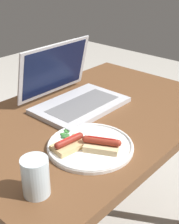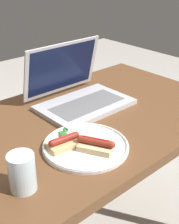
# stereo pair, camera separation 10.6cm
# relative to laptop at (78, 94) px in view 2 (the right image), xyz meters

# --- Properties ---
(desk) EXTENTS (1.05, 0.69, 0.75)m
(desk) POSITION_rel_laptop_xyz_m (-0.02, -0.11, -0.14)
(desk) COLOR brown
(desk) RESTS_ON ground_plane
(laptop) EXTENTS (0.35, 0.29, 0.23)m
(laptop) POSITION_rel_laptop_xyz_m (0.00, 0.00, 0.00)
(laptop) COLOR #B7B7BC
(laptop) RESTS_ON desk
(plate) EXTENTS (0.27, 0.27, 0.02)m
(plate) POSITION_rel_laptop_xyz_m (-0.19, -0.26, -0.03)
(plate) COLOR white
(plate) RESTS_ON desk
(sausage_toast_left) EXTENTS (0.11, 0.07, 0.04)m
(sausage_toast_left) POSITION_rel_laptop_xyz_m (-0.24, -0.22, -0.02)
(sausage_toast_left) COLOR tan
(sausage_toast_left) RESTS_ON plate
(sausage_toast_middle) EXTENTS (0.10, 0.12, 0.04)m
(sausage_toast_middle) POSITION_rel_laptop_xyz_m (-0.18, -0.30, -0.02)
(sausage_toast_middle) COLOR #D6B784
(sausage_toast_middle) RESTS_ON plate
(salad_pile) EXTENTS (0.06, 0.08, 0.01)m
(salad_pile) POSITION_rel_laptop_xyz_m (-0.19, -0.17, -0.03)
(salad_pile) COLOR #2D662D
(salad_pile) RESTS_ON plate
(drinking_glass) EXTENTS (0.07, 0.07, 0.10)m
(drinking_glass) POSITION_rel_laptop_xyz_m (-0.43, -0.29, 0.01)
(drinking_glass) COLOR silver
(drinking_glass) RESTS_ON desk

